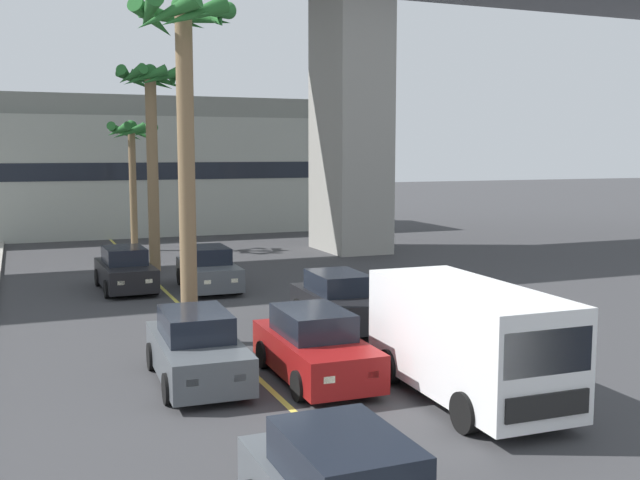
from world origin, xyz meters
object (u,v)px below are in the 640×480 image
at_px(delivery_van, 467,339).
at_px(car_queue_front, 125,271).
at_px(car_queue_third, 339,302).
at_px(car_queue_sixth, 315,347).
at_px(palm_tree_near_median, 152,111).
at_px(car_queue_fourth, 208,270).
at_px(car_queue_second, 197,350).
at_px(palm_tree_far_median, 132,146).
at_px(palm_tree_mid_median, 185,76).

bearing_deg(delivery_van, car_queue_front, 107.56).
bearing_deg(car_queue_third, delivery_van, -91.49).
distance_m(car_queue_front, car_queue_sixth, 12.84).
distance_m(delivery_van, palm_tree_near_median, 20.09).
relative_size(car_queue_fourth, palm_tree_near_median, 0.48).
height_order(car_queue_front, car_queue_second, same).
xyz_separation_m(delivery_van, palm_tree_near_median, (-3.02, 19.12, 5.38)).
relative_size(car_queue_sixth, palm_tree_far_median, 0.63).
xyz_separation_m(car_queue_second, car_queue_third, (4.98, 3.66, 0.00)).
bearing_deg(car_queue_second, car_queue_sixth, -17.80).
relative_size(car_queue_second, palm_tree_far_median, 0.63).
relative_size(car_queue_front, car_queue_third, 1.00).
bearing_deg(palm_tree_far_median, car_queue_third, -80.99).
bearing_deg(palm_tree_far_median, car_queue_front, -99.90).
bearing_deg(car_queue_third, palm_tree_near_median, 104.73).
xyz_separation_m(car_queue_front, palm_tree_near_median, (1.77, 4.00, 5.95)).
height_order(car_queue_front, delivery_van, delivery_van).
relative_size(car_queue_third, palm_tree_far_median, 0.63).
bearing_deg(car_queue_second, palm_tree_far_median, 85.14).
relative_size(delivery_van, palm_tree_far_median, 0.81).
xyz_separation_m(car_queue_sixth, palm_tree_mid_median, (-1.90, 4.12, 6.21)).
distance_m(car_queue_sixth, delivery_van, 3.47).
relative_size(car_queue_front, car_queue_sixth, 1.00).
height_order(delivery_van, palm_tree_mid_median, palm_tree_mid_median).
bearing_deg(palm_tree_near_median, palm_tree_mid_median, -95.57).
xyz_separation_m(car_queue_sixth, palm_tree_far_median, (-0.53, 23.63, 4.58)).
height_order(car_queue_second, car_queue_third, same).
relative_size(car_queue_third, car_queue_sixth, 1.01).
bearing_deg(palm_tree_mid_median, car_queue_second, -99.72).
xyz_separation_m(delivery_van, palm_tree_far_median, (-2.86, 26.14, 4.02)).
bearing_deg(palm_tree_mid_median, palm_tree_near_median, 84.43).
height_order(car_queue_front, car_queue_fourth, same).
relative_size(car_queue_front, palm_tree_near_median, 0.48).
distance_m(car_queue_sixth, palm_tree_far_median, 24.07).
distance_m(car_queue_front, delivery_van, 15.87).
bearing_deg(palm_tree_near_median, delivery_van, -81.04).
height_order(car_queue_second, palm_tree_far_median, palm_tree_far_median).
distance_m(car_queue_front, palm_tree_mid_median, 10.53).
xyz_separation_m(car_queue_second, delivery_van, (4.80, -3.31, 0.57)).
height_order(delivery_van, palm_tree_near_median, palm_tree_near_median).
bearing_deg(delivery_van, palm_tree_far_median, 96.24).
bearing_deg(car_queue_third, car_queue_second, -143.71).
distance_m(car_queue_second, palm_tree_far_median, 23.37).
bearing_deg(car_queue_front, car_queue_sixth, -78.99).
bearing_deg(palm_tree_mid_median, car_queue_sixth, -65.19).
relative_size(car_queue_third, delivery_van, 0.79).
relative_size(delivery_van, palm_tree_near_median, 0.62).
bearing_deg(car_queue_front, palm_tree_near_median, 66.18).
relative_size(car_queue_third, palm_tree_near_median, 0.48).
bearing_deg(car_queue_front, car_queue_second, -90.09).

